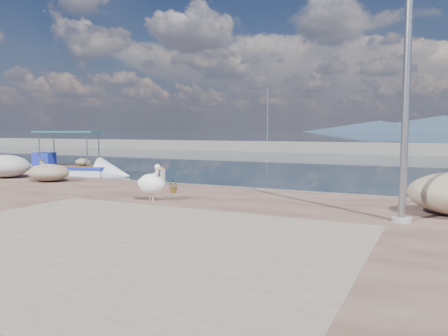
% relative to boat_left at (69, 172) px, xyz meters
% --- Properties ---
extents(ground, '(1400.00, 1400.00, 0.00)m').
position_rel_boat_left_xyz_m(ground, '(11.89, -8.51, -0.23)').
color(ground, '#162635').
rests_on(ground, ground).
extents(quay_patch, '(9.00, 7.00, 0.01)m').
position_rel_boat_left_xyz_m(quay_patch, '(12.89, -11.51, 0.27)').
color(quay_patch, gray).
rests_on(quay_patch, quay).
extents(breakwater, '(120.00, 2.20, 7.50)m').
position_rel_boat_left_xyz_m(breakwater, '(11.88, 31.49, 0.37)').
color(breakwater, gray).
rests_on(breakwater, ground).
extents(mountains, '(370.00, 280.00, 22.00)m').
position_rel_boat_left_xyz_m(mountains, '(16.28, 641.49, 9.28)').
color(mountains, '#28384C').
rests_on(mountains, ground).
extents(boat_left, '(6.45, 3.87, 2.95)m').
position_rel_boat_left_xyz_m(boat_left, '(0.00, 0.00, 0.00)').
color(boat_left, white).
rests_on(boat_left, ground).
extents(pelican, '(1.16, 0.74, 1.10)m').
position_rel_boat_left_xyz_m(pelican, '(10.82, -7.37, 0.79)').
color(pelican, tan).
rests_on(pelican, quay).
extents(lamp_post, '(0.44, 0.96, 7.00)m').
position_rel_boat_left_xyz_m(lamp_post, '(17.66, -7.27, 3.57)').
color(lamp_post, gray).
rests_on(lamp_post, quay).
extents(bollard_near, '(0.25, 0.25, 0.75)m').
position_rel_boat_left_xyz_m(bollard_near, '(9.34, -4.59, 0.68)').
color(bollard_near, gray).
rests_on(bollard_near, quay).
extents(bollard_far, '(0.26, 0.26, 0.78)m').
position_rel_boat_left_xyz_m(bollard_far, '(2.37, -3.91, 0.69)').
color(bollard_far, gray).
rests_on(bollard_far, quay).
extents(potted_plant, '(0.50, 0.47, 0.44)m').
position_rel_boat_left_xyz_m(potted_plant, '(10.53, -5.71, 0.49)').
color(potted_plant, '#33722D').
rests_on(potted_plant, quay).
extents(net_pile_a, '(2.42, 1.76, 0.99)m').
position_rel_boat_left_xyz_m(net_pile_a, '(1.27, -4.96, 0.77)').
color(net_pile_a, beige).
rests_on(net_pile_a, quay).
extents(net_pile_b, '(1.80, 1.40, 0.70)m').
position_rel_boat_left_xyz_m(net_pile_b, '(4.17, -5.17, 0.62)').
color(net_pile_b, tan).
rests_on(net_pile_b, quay).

